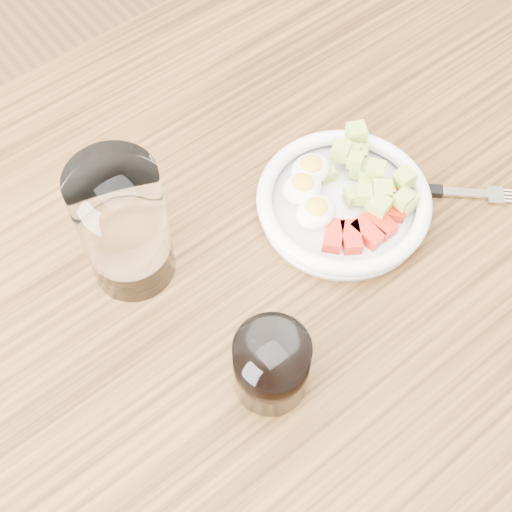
% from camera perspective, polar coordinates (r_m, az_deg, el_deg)
% --- Properties ---
extents(ground, '(4.00, 4.00, 0.00)m').
position_cam_1_polar(ground, '(1.53, 0.54, -15.52)').
color(ground, brown).
rests_on(ground, ground).
extents(dining_table, '(1.50, 0.90, 0.77)m').
position_cam_1_polar(dining_table, '(0.91, 0.89, -4.32)').
color(dining_table, brown).
rests_on(dining_table, ground).
extents(bowl, '(0.21, 0.21, 0.05)m').
position_cam_1_polar(bowl, '(0.85, 7.02, 4.51)').
color(bowl, white).
rests_on(bowl, dining_table).
extents(fork, '(0.17, 0.16, 0.01)m').
position_cam_1_polar(fork, '(0.90, 13.30, 5.14)').
color(fork, black).
rests_on(fork, dining_table).
extents(water_glass, '(0.09, 0.09, 0.17)m').
position_cam_1_polar(water_glass, '(0.76, -10.54, 2.34)').
color(water_glass, white).
rests_on(water_glass, dining_table).
extents(coffee_glass, '(0.08, 0.08, 0.09)m').
position_cam_1_polar(coffee_glass, '(0.72, 1.24, -8.79)').
color(coffee_glass, white).
rests_on(coffee_glass, dining_table).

